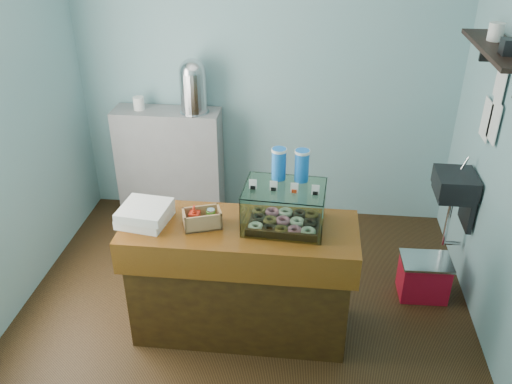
# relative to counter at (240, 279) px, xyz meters

# --- Properties ---
(ground) EXTENTS (3.50, 3.50, 0.00)m
(ground) POSITION_rel_counter_xyz_m (0.00, 0.25, -0.46)
(ground) COLOR black
(ground) RESTS_ON ground
(room_shell) EXTENTS (3.54, 3.04, 2.82)m
(room_shell) POSITION_rel_counter_xyz_m (0.03, 0.26, 1.25)
(room_shell) COLOR #7DB0B6
(room_shell) RESTS_ON ground
(counter) EXTENTS (1.60, 0.60, 0.90)m
(counter) POSITION_rel_counter_xyz_m (0.00, 0.00, 0.00)
(counter) COLOR #42290C
(counter) RESTS_ON ground
(back_shelf) EXTENTS (1.00, 0.32, 1.10)m
(back_shelf) POSITION_rel_counter_xyz_m (-0.90, 1.57, 0.09)
(back_shelf) COLOR gray
(back_shelf) RESTS_ON ground
(display_case) EXTENTS (0.56, 0.42, 0.51)m
(display_case) POSITION_rel_counter_xyz_m (0.30, 0.08, 0.60)
(display_case) COLOR #371B10
(display_case) RESTS_ON counter
(condiment_crate) EXTENTS (0.29, 0.22, 0.16)m
(condiment_crate) POSITION_rel_counter_xyz_m (-0.25, -0.02, 0.50)
(condiment_crate) COLOR tan
(condiment_crate) RESTS_ON counter
(pastry_boxes) EXTENTS (0.36, 0.36, 0.13)m
(pastry_boxes) POSITION_rel_counter_xyz_m (-0.65, -0.01, 0.50)
(pastry_boxes) COLOR white
(pastry_boxes) RESTS_ON counter
(coffee_urn) EXTENTS (0.27, 0.27, 0.50)m
(coffee_urn) POSITION_rel_counter_xyz_m (-0.62, 1.55, 0.90)
(coffee_urn) COLOR silver
(coffee_urn) RESTS_ON back_shelf
(red_cooler) EXTENTS (0.40, 0.31, 0.34)m
(red_cooler) POSITION_rel_counter_xyz_m (1.40, 0.54, -0.29)
(red_cooler) COLOR red
(red_cooler) RESTS_ON ground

